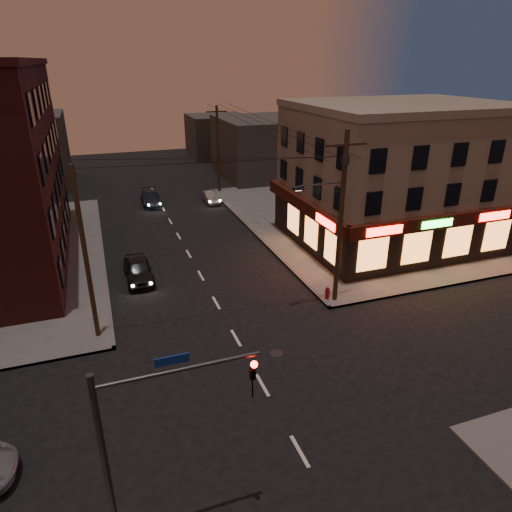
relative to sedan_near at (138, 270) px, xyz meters
name	(u,v)px	position (x,y,z in m)	size (l,w,h in m)	color
ground	(262,385)	(4.00, -12.78, -0.74)	(120.00, 120.00, 0.00)	black
sidewalk_ne	(373,216)	(22.00, 6.22, -0.66)	(24.00, 28.00, 0.15)	#514F4C
pizza_building	(397,175)	(19.93, 0.65, 4.61)	(15.85, 12.85, 10.50)	gray
bg_building_ne_a	(262,147)	(18.00, 25.22, 2.76)	(10.00, 12.00, 7.00)	#3F3D3A
bg_building_nw	(25,151)	(-9.00, 29.22, 3.26)	(9.00, 10.00, 8.00)	#3F3D3A
bg_building_ne_b	(217,136)	(16.00, 39.22, 2.26)	(8.00, 8.00, 6.00)	#3F3D3A
utility_pole_main	(340,210)	(10.68, -6.98, 5.02)	(4.20, 0.44, 10.00)	#382619
utility_pole_far	(218,150)	(10.80, 19.22, 3.91)	(0.26, 0.26, 9.00)	#382619
utility_pole_west	(86,256)	(-2.80, -6.28, 3.91)	(0.24, 0.24, 9.00)	#382619
traffic_signal	(142,435)	(-1.57, -18.38, 3.42)	(4.49, 0.32, 6.47)	#333538
sedan_near	(138,270)	(0.00, 0.00, 0.00)	(1.74, 4.33, 1.48)	black
sedan_mid	(211,197)	(8.93, 15.74, -0.15)	(1.24, 3.54, 1.17)	gray
sedan_far	(151,198)	(3.09, 17.06, -0.08)	(1.84, 4.53, 1.32)	#182030
fire_hydrant	(327,292)	(10.40, -6.78, -0.16)	(0.36, 0.36, 0.79)	maroon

